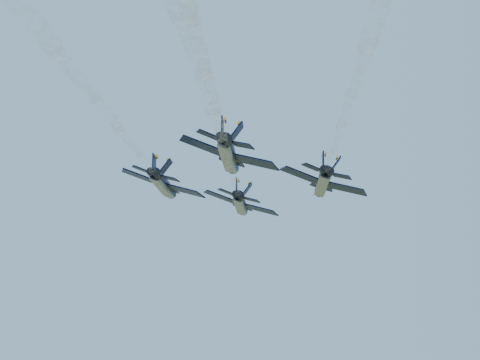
% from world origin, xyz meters
% --- Properties ---
extents(jet_lead, '(12.76, 17.35, 5.16)m').
position_xyz_m(jet_lead, '(-3.41, 12.09, 97.56)').
color(jet_lead, black).
extents(jet_left, '(12.76, 17.35, 5.16)m').
position_xyz_m(jet_left, '(-12.59, -2.16, 97.56)').
color(jet_left, black).
extents(jet_right, '(12.76, 17.35, 5.16)m').
position_xyz_m(jet_right, '(10.97, 1.12, 97.56)').
color(jet_right, black).
extents(jet_slot, '(12.76, 17.35, 5.16)m').
position_xyz_m(jet_slot, '(-0.14, -14.13, 97.56)').
color(jet_slot, black).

